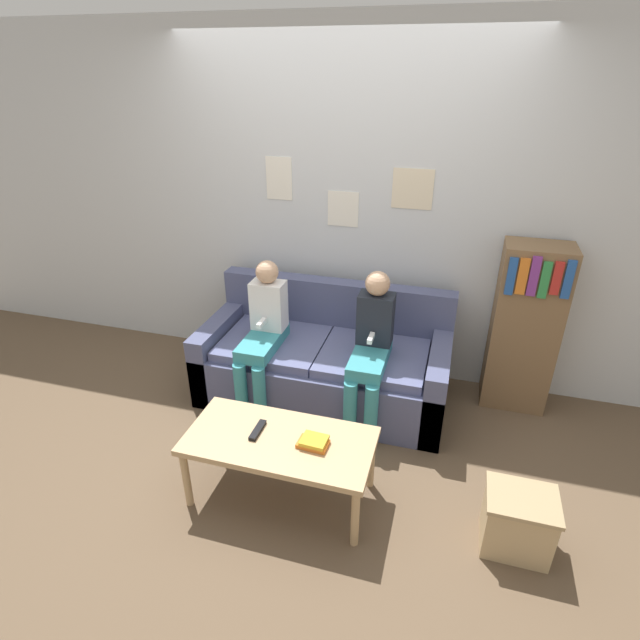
{
  "coord_description": "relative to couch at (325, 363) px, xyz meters",
  "views": [
    {
      "loc": [
        0.85,
        -2.55,
        2.28
      ],
      "look_at": [
        0.0,
        0.4,
        0.71
      ],
      "focal_mm": 28.0,
      "sensor_mm": 36.0,
      "label": 1
    }
  ],
  "objects": [
    {
      "name": "ground_plane",
      "position": [
        0.0,
        -0.53,
        -0.28
      ],
      "size": [
        10.0,
        10.0,
        0.0
      ],
      "primitive_type": "plane",
      "color": "brown"
    },
    {
      "name": "wall_back",
      "position": [
        0.0,
        0.51,
        1.02
      ],
      "size": [
        8.0,
        0.06,
        2.6
      ],
      "color": "silver",
      "rests_on": "ground_plane"
    },
    {
      "name": "couch",
      "position": [
        0.0,
        0.0,
        0.0
      ],
      "size": [
        1.8,
        0.83,
        0.82
      ],
      "color": "#4C5175",
      "rests_on": "ground_plane"
    },
    {
      "name": "coffee_table",
      "position": [
        0.03,
        -1.06,
        0.1
      ],
      "size": [
        1.06,
        0.51,
        0.42
      ],
      "color": "tan",
      "rests_on": "ground_plane"
    },
    {
      "name": "person_left",
      "position": [
        -0.4,
        -0.2,
        0.32
      ],
      "size": [
        0.24,
        0.57,
        1.07
      ],
      "color": "teal",
      "rests_on": "ground_plane"
    },
    {
      "name": "person_right",
      "position": [
        0.37,
        -0.2,
        0.32
      ],
      "size": [
        0.24,
        0.57,
        1.08
      ],
      "color": "teal",
      "rests_on": "ground_plane"
    },
    {
      "name": "tv_remote",
      "position": [
        -0.11,
        -1.04,
        0.16
      ],
      "size": [
        0.04,
        0.17,
        0.02
      ],
      "rotation": [
        0.0,
        0.0,
        -0.01
      ],
      "color": "black",
      "rests_on": "coffee_table"
    },
    {
      "name": "book_stack",
      "position": [
        0.23,
        -1.06,
        0.17
      ],
      "size": [
        0.17,
        0.13,
        0.05
      ],
      "color": "orange",
      "rests_on": "coffee_table"
    },
    {
      "name": "bookshelf",
      "position": [
        1.38,
        0.3,
        0.35
      ],
      "size": [
        0.45,
        0.32,
        1.23
      ],
      "color": "brown",
      "rests_on": "ground_plane"
    },
    {
      "name": "storage_box",
      "position": [
        1.33,
        -1.05,
        -0.1
      ],
      "size": [
        0.35,
        0.29,
        0.34
      ],
      "color": "tan",
      "rests_on": "ground_plane"
    }
  ]
}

